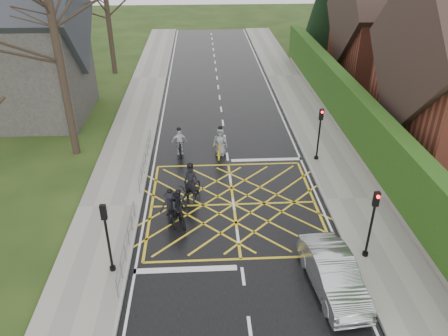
{
  "coord_description": "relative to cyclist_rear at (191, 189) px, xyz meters",
  "views": [
    {
      "loc": [
        -1.44,
        -17.7,
        12.06
      ],
      "look_at": [
        -0.4,
        1.35,
        1.3
      ],
      "focal_mm": 35.0,
      "sensor_mm": 36.0,
      "label": 1
    }
  ],
  "objects": [
    {
      "name": "railing_north",
      "position": [
        -2.58,
        3.53,
        0.11
      ],
      "size": [
        0.05,
        6.04,
        1.03
      ],
      "color": "slate",
      "rests_on": "ground"
    },
    {
      "name": "ground",
      "position": [
        2.07,
        -0.47,
        -0.68
      ],
      "size": [
        120.0,
        120.0,
        0.0
      ],
      "primitive_type": "plane",
      "color": "black",
      "rests_on": "ground"
    },
    {
      "name": "traffic_light_se",
      "position": [
        7.17,
        -4.67,
        0.98
      ],
      "size": [
        0.24,
        0.31,
        3.21
      ],
      "rotation": [
        0.0,
        0.0,
        3.14
      ],
      "color": "black",
      "rests_on": "ground"
    },
    {
      "name": "car",
      "position": [
        5.34,
        -6.27,
        0.02
      ],
      "size": [
        1.92,
        4.4,
        1.41
      ],
      "primitive_type": "imported",
      "rotation": [
        0.0,
        0.0,
        0.1
      ],
      "color": "#AAADB1",
      "rests_on": "ground"
    },
    {
      "name": "stone_wall",
      "position": [
        9.82,
        5.53,
        -0.33
      ],
      "size": [
        0.5,
        38.0,
        0.7
      ],
      "primitive_type": "cube",
      "color": "slate",
      "rests_on": "ground"
    },
    {
      "name": "hedge",
      "position": [
        9.82,
        5.53,
        1.42
      ],
      "size": [
        0.9,
        38.0,
        2.8
      ],
      "primitive_type": "cube",
      "color": "#173D10",
      "rests_on": "stone_wall"
    },
    {
      "name": "tree_near",
      "position": [
        -6.93,
        5.53,
        7.23
      ],
      "size": [
        9.24,
        9.24,
        11.44
      ],
      "color": "black",
      "rests_on": "ground"
    },
    {
      "name": "cyclist_mid",
      "position": [
        -0.91,
        -1.62,
        -0.06
      ],
      "size": [
        1.12,
        1.85,
        1.7
      ],
      "rotation": [
        0.0,
        0.0,
        0.25
      ],
      "color": "black",
      "rests_on": "ground"
    },
    {
      "name": "railing_south",
      "position": [
        -2.58,
        -3.97,
        0.1
      ],
      "size": [
        0.05,
        5.04,
        1.03
      ],
      "color": "slate",
      "rests_on": "ground"
    },
    {
      "name": "traffic_light_ne",
      "position": [
        7.17,
        3.73,
        0.98
      ],
      "size": [
        0.24,
        0.31,
        3.21
      ],
      "rotation": [
        0.0,
        0.0,
        3.14
      ],
      "color": "black",
      "rests_on": "ground"
    },
    {
      "name": "sidewalk_left",
      "position": [
        -3.93,
        -0.47,
        -0.61
      ],
      "size": [
        3.0,
        80.0,
        0.15
      ],
      "primitive_type": "cube",
      "color": "gray",
      "rests_on": "ground"
    },
    {
      "name": "traffic_light_sw",
      "position": [
        -3.03,
        -4.96,
        0.98
      ],
      "size": [
        0.24,
        0.31,
        3.21
      ],
      "color": "black",
      "rests_on": "ground"
    },
    {
      "name": "church",
      "position": [
        -11.47,
        11.53,
        4.25
      ],
      "size": [
        8.8,
        7.8,
        11.0
      ],
      "color": "#2D2B28",
      "rests_on": "ground"
    },
    {
      "name": "road",
      "position": [
        2.07,
        -0.47,
        -0.68
      ],
      "size": [
        9.0,
        80.0,
        0.01
      ],
      "primitive_type": "cube",
      "color": "black",
      "rests_on": "ground"
    },
    {
      "name": "sidewalk_right",
      "position": [
        8.07,
        -0.47,
        -0.61
      ],
      "size": [
        3.0,
        80.0,
        0.15
      ],
      "primitive_type": "cube",
      "color": "gray",
      "rests_on": "ground"
    },
    {
      "name": "house_far",
      "position": [
        16.82,
        17.53,
        3.68
      ],
      "size": [
        9.8,
        8.8,
        10.3
      ],
      "color": "brown",
      "rests_on": "ground"
    },
    {
      "name": "cyclist_back",
      "position": [
        -0.52,
        -1.83,
        -0.01
      ],
      "size": [
        1.12,
        1.83,
        1.77
      ],
      "rotation": [
        0.0,
        0.0,
        0.38
      ],
      "color": "black",
      "rests_on": "ground"
    },
    {
      "name": "cyclist_front",
      "position": [
        -0.74,
        5.03,
        -0.05
      ],
      "size": [
        0.97,
        1.77,
        1.72
      ],
      "rotation": [
        0.0,
        0.0,
        0.15
      ],
      "color": "black",
      "rests_on": "ground"
    },
    {
      "name": "cyclist_rear",
      "position": [
        0.0,
        0.0,
        0.0
      ],
      "size": [
        1.54,
        2.28,
        2.1
      ],
      "rotation": [
        0.0,
        0.0,
        -0.4
      ],
      "color": "black",
      "rests_on": "ground"
    },
    {
      "name": "conifer",
      "position": [
        12.82,
        25.53,
        4.31
      ],
      "size": [
        4.6,
        4.6,
        10.0
      ],
      "color": "black",
      "rests_on": "ground"
    },
    {
      "name": "cyclist_lead",
      "position": [
        1.67,
        4.76,
        -0.03
      ],
      "size": [
        0.95,
        2.0,
        1.87
      ],
      "rotation": [
        0.0,
        0.0,
        -0.15
      ],
      "color": "gold",
      "rests_on": "ground"
    }
  ]
}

